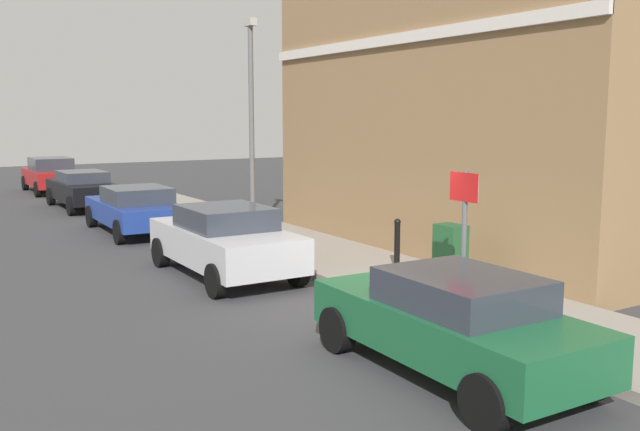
# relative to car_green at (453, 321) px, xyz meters

# --- Properties ---
(ground) EXTENTS (80.00, 80.00, 0.00)m
(ground) POSITION_rel_car_green_xyz_m (0.63, 2.74, -0.71)
(ground) COLOR #38383A
(sidewalk) EXTENTS (2.67, 30.00, 0.15)m
(sidewalk) POSITION_rel_car_green_xyz_m (2.50, 8.74, -0.63)
(sidewalk) COLOR gray
(sidewalk) RESTS_ON ground
(corner_building) EXTENTS (7.66, 10.75, 7.18)m
(corner_building) POSITION_rel_car_green_xyz_m (7.61, 6.12, 2.88)
(corner_building) COLOR olive
(corner_building) RESTS_ON ground
(car_green) EXTENTS (1.83, 4.01, 1.34)m
(car_green) POSITION_rel_car_green_xyz_m (0.00, 0.00, 0.00)
(car_green) COLOR #195933
(car_green) RESTS_ON ground
(car_silver) EXTENTS (1.92, 4.19, 1.45)m
(car_silver) POSITION_rel_car_green_xyz_m (-0.21, 6.57, 0.05)
(car_silver) COLOR #B7B7BC
(car_silver) RESTS_ON ground
(car_blue) EXTENTS (2.02, 4.36, 1.31)m
(car_blue) POSITION_rel_car_green_xyz_m (-0.17, 12.81, -0.02)
(car_blue) COLOR navy
(car_blue) RESTS_ON ground
(car_black) EXTENTS (1.84, 4.35, 1.34)m
(car_black) POSITION_rel_car_green_xyz_m (-0.23, 18.89, 0.00)
(car_black) COLOR black
(car_black) RESTS_ON ground
(car_red) EXTENTS (1.88, 4.26, 1.50)m
(car_red) POSITION_rel_car_green_xyz_m (-0.16, 25.04, 0.07)
(car_red) COLOR maroon
(car_red) RESTS_ON ground
(utility_cabinet) EXTENTS (0.46, 0.61, 1.15)m
(utility_cabinet) POSITION_rel_car_green_xyz_m (2.72, 3.05, -0.03)
(utility_cabinet) COLOR #1E4C28
(utility_cabinet) RESTS_ON sidewalk
(bollard_near_cabinet) EXTENTS (0.14, 0.14, 1.04)m
(bollard_near_cabinet) POSITION_rel_car_green_xyz_m (2.82, 4.75, -0.00)
(bollard_near_cabinet) COLOR black
(bollard_near_cabinet) RESTS_ON sidewalk
(street_sign) EXTENTS (0.08, 0.60, 2.30)m
(street_sign) POSITION_rel_car_green_xyz_m (1.47, 1.40, 0.95)
(street_sign) COLOR #59595B
(street_sign) RESTS_ON sidewalk
(lamppost) EXTENTS (0.20, 0.44, 5.72)m
(lamppost) POSITION_rel_car_green_xyz_m (2.61, 11.04, 2.59)
(lamppost) COLOR #59595B
(lamppost) RESTS_ON sidewalk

